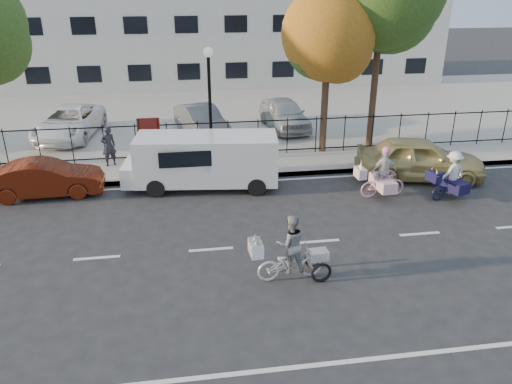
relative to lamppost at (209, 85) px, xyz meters
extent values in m
plane|color=#333334|center=(-0.50, -6.80, -3.11)|extent=(120.00, 120.00, 0.00)
cube|color=#A8A399|center=(-0.50, -1.75, -3.04)|extent=(60.00, 0.10, 0.15)
cube|color=#A8A399|center=(-0.50, -0.70, -3.04)|extent=(60.00, 2.20, 0.15)
cube|color=#A8A399|center=(-0.50, 8.20, -3.04)|extent=(60.00, 15.60, 0.15)
cube|color=silver|center=(-0.50, 18.20, -0.11)|extent=(34.00, 10.00, 6.00)
cylinder|color=black|center=(0.00, 0.00, -0.96)|extent=(0.12, 0.12, 4.00)
sphere|color=white|center=(0.00, 0.00, 1.19)|extent=(0.36, 0.36, 0.36)
cylinder|color=black|center=(-2.70, 0.00, -2.06)|extent=(0.06, 0.06, 1.80)
cylinder|color=black|center=(-2.00, 0.00, -2.06)|extent=(0.06, 0.06, 1.80)
cube|color=#59140F|center=(-2.35, 0.00, -1.46)|extent=(0.85, 0.04, 0.60)
imported|color=silver|center=(1.31, -8.48, -2.69)|extent=(1.65, 0.67, 0.85)
imported|color=white|center=(1.31, -8.48, -2.16)|extent=(0.76, 0.61, 1.49)
cube|color=silver|center=(0.47, -8.54, -2.17)|extent=(0.32, 0.54, 0.34)
cone|color=silver|center=(0.47, -8.42, -1.94)|extent=(0.13, 0.13, 0.17)
cone|color=silver|center=(0.47, -8.65, -1.94)|extent=(0.13, 0.13, 0.17)
torus|color=black|center=(2.02, -8.77, -2.85)|extent=(0.53, 0.11, 0.53)
torus|color=black|center=(2.02, -8.11, -2.85)|extent=(0.53, 0.11, 0.53)
cube|color=white|center=(2.02, -8.44, -2.55)|extent=(0.49, 0.36, 0.24)
imported|color=#E0AABD|center=(5.41, -4.09, -2.65)|extent=(1.55, 0.50, 0.92)
imported|color=silver|center=(5.41, -4.09, -2.18)|extent=(0.86, 0.39, 1.45)
cube|color=beige|center=(4.59, -4.13, -2.19)|extent=(0.30, 0.52, 0.33)
cone|color=white|center=(4.59, -4.13, -1.90)|extent=(0.11, 0.11, 0.29)
cube|color=beige|center=(5.41, -4.09, -2.61)|extent=(0.56, 1.22, 0.37)
sphere|color=pink|center=(5.41, -4.09, -1.47)|extent=(0.26, 0.26, 0.26)
imported|color=#0F1635|center=(7.61, -4.51, -2.70)|extent=(1.65, 0.96, 0.82)
imported|color=silver|center=(7.61, -4.51, -2.20)|extent=(1.04, 0.77, 1.43)
cube|color=#110F34|center=(6.83, -4.74, -2.20)|extent=(0.40, 0.56, 0.33)
cone|color=#F2A239|center=(6.83, -4.58, -2.02)|extent=(0.11, 0.21, 0.29)
cone|color=#F2A239|center=(6.83, -4.91, -2.02)|extent=(0.11, 0.21, 0.29)
cube|color=#110F34|center=(7.61, -4.51, -2.61)|extent=(0.82, 1.28, 0.36)
cube|color=white|center=(-0.31, -2.36, -2.05)|extent=(4.96, 2.32, 1.60)
cube|color=white|center=(-2.92, -2.36, -2.49)|extent=(0.64, 1.77, 0.71)
cylinder|color=black|center=(-1.99, -3.14, -2.80)|extent=(0.64, 0.30, 0.62)
cylinder|color=black|center=(-1.99, -1.58, -2.80)|extent=(0.64, 0.30, 0.62)
cylinder|color=black|center=(1.38, -3.14, -2.80)|extent=(0.64, 0.30, 0.62)
cylinder|color=black|center=(1.38, -1.58, -2.80)|extent=(0.64, 0.30, 0.62)
imported|color=#5D1B0A|center=(-5.71, -2.30, -2.50)|extent=(3.78, 1.50, 1.22)
imported|color=tan|center=(7.34, -2.69, -2.34)|extent=(4.83, 2.82, 1.54)
imported|color=black|center=(-3.89, 0.00, -2.19)|extent=(0.67, 0.58, 1.54)
imported|color=white|center=(-6.09, 4.11, -2.29)|extent=(2.88, 5.13, 1.35)
imported|color=#4F5257|center=(-0.22, 3.48, -2.29)|extent=(2.55, 4.31, 1.34)
imported|color=#AEB1B6|center=(3.73, 4.05, -2.26)|extent=(2.08, 4.29, 1.41)
cylinder|color=#442D1D|center=(4.62, 0.50, -1.00)|extent=(0.28, 0.28, 4.22)
sphere|color=#9F6219|center=(4.62, 0.50, 1.71)|extent=(3.62, 3.62, 3.62)
sphere|color=#9F6219|center=(5.12, 0.70, 1.11)|extent=(2.65, 2.65, 2.65)
cylinder|color=#442D1D|center=(6.87, 1.07, -0.26)|extent=(0.28, 0.28, 5.70)
sphere|color=#385B1E|center=(7.37, 1.27, 2.58)|extent=(3.58, 3.58, 3.58)
camera|label=1|loc=(-1.05, -18.64, 3.65)|focal=35.00mm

